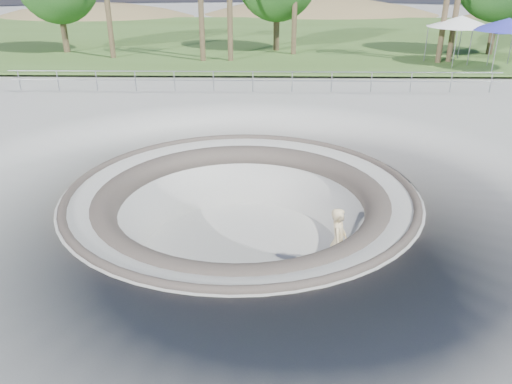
# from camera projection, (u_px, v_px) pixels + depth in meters

# --- Properties ---
(ground) EXTENTS (180.00, 180.00, 0.00)m
(ground) POSITION_uv_depth(u_px,v_px,m) (241.00, 190.00, 14.66)
(ground) COLOR #A9A9A4
(ground) RESTS_ON ground
(skate_bowl) EXTENTS (14.00, 14.00, 4.10)m
(skate_bowl) POSITION_uv_depth(u_px,v_px,m) (242.00, 244.00, 15.41)
(skate_bowl) COLOR #A9A9A4
(skate_bowl) RESTS_ON ground
(grass_strip) EXTENTS (180.00, 36.00, 0.12)m
(grass_strip) POSITION_uv_depth(u_px,v_px,m) (260.00, 36.00, 45.54)
(grass_strip) COLOR #416026
(grass_strip) RESTS_ON ground
(distant_hills) EXTENTS (103.20, 45.00, 28.60)m
(distant_hills) POSITION_uv_depth(u_px,v_px,m) (289.00, 69.00, 69.56)
(distant_hills) COLOR olive
(distant_hills) RESTS_ON ground
(safety_railing) EXTENTS (25.00, 0.06, 1.03)m
(safety_railing) POSITION_uv_depth(u_px,v_px,m) (253.00, 81.00, 25.31)
(safety_railing) COLOR gray
(safety_railing) RESTS_ON ground
(skateboard) EXTENTS (0.82, 0.44, 0.08)m
(skateboard) POSITION_uv_depth(u_px,v_px,m) (336.00, 272.00, 13.98)
(skateboard) COLOR olive
(skateboard) RESTS_ON ground
(skater) EXTENTS (0.64, 0.81, 1.97)m
(skater) POSITION_uv_depth(u_px,v_px,m) (338.00, 241.00, 13.57)
(skater) COLOR #D5BC89
(skater) RESTS_ON skateboard
(canopy_white) EXTENTS (5.41, 5.41, 2.93)m
(canopy_white) POSITION_uv_depth(u_px,v_px,m) (461.00, 22.00, 31.34)
(canopy_white) COLOR gray
(canopy_white) RESTS_ON ground
(canopy_blue) EXTENTS (5.79, 5.79, 2.96)m
(canopy_blue) POSITION_uv_depth(u_px,v_px,m) (508.00, 24.00, 29.57)
(canopy_blue) COLOR gray
(canopy_blue) RESTS_ON ground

